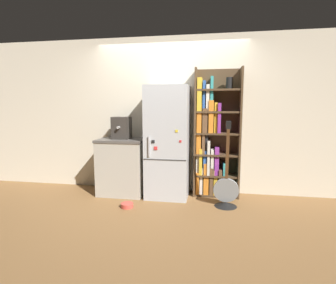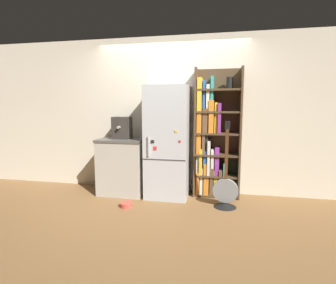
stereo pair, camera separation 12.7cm
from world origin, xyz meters
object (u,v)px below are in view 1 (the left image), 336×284
(bookshelf, at_px, (212,140))
(espresso_machine, at_px, (122,128))
(guitar, at_px, (226,195))
(pet_bowl, at_px, (127,205))
(refrigerator, at_px, (168,142))

(bookshelf, xyz_separation_m, espresso_machine, (-1.47, -0.17, 0.19))
(bookshelf, bearing_deg, guitar, -66.94)
(guitar, xyz_separation_m, pet_bowl, (-1.41, -0.28, -0.14))
(refrigerator, xyz_separation_m, bookshelf, (0.70, 0.17, 0.02))
(espresso_machine, distance_m, pet_bowl, 1.26)
(guitar, bearing_deg, espresso_machine, 168.69)
(refrigerator, height_order, pet_bowl, refrigerator)
(refrigerator, relative_size, bookshelf, 0.87)
(refrigerator, height_order, espresso_machine, refrigerator)
(espresso_machine, xyz_separation_m, guitar, (1.69, -0.34, -0.93))
(pet_bowl, bearing_deg, refrigerator, 50.69)
(refrigerator, xyz_separation_m, pet_bowl, (-0.50, -0.61, -0.85))
(espresso_machine, bearing_deg, bookshelf, 6.45)
(refrigerator, xyz_separation_m, guitar, (0.91, -0.33, -0.71))
(guitar, bearing_deg, refrigerator, 160.04)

